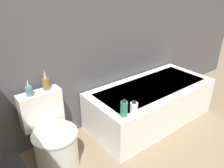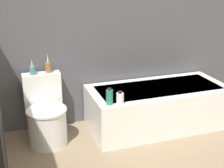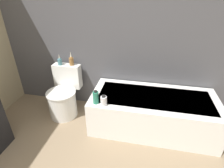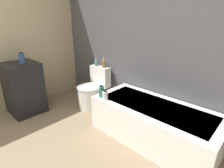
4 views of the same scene
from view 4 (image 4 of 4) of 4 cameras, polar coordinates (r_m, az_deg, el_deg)
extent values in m
cube|color=#4C4C51|center=(2.89, 7.01, 14.88)|extent=(6.40, 0.06, 2.60)
cube|color=white|center=(2.50, 13.31, -12.08)|extent=(1.67, 0.77, 0.51)
cube|color=#B7BCC6|center=(2.38, 13.79, -7.07)|extent=(1.47, 0.57, 0.01)
cylinder|color=white|center=(3.29, -7.36, -4.36)|extent=(0.42, 0.42, 0.40)
cylinder|color=white|center=(3.21, -7.53, -0.97)|extent=(0.44, 0.44, 0.02)
cube|color=white|center=(3.34, -3.87, 2.56)|extent=(0.42, 0.15, 0.38)
cube|color=black|center=(3.41, -26.85, -1.20)|extent=(0.56, 0.53, 0.89)
cylinder|color=#335999|center=(3.25, -27.37, 7.45)|extent=(0.09, 0.09, 0.16)
cylinder|color=black|center=(3.23, -27.63, 8.96)|extent=(0.05, 0.05, 0.02)
cylinder|color=teal|center=(3.33, -5.19, 6.67)|extent=(0.06, 0.06, 0.09)
sphere|color=teal|center=(3.32, -5.21, 7.44)|extent=(0.04, 0.04, 0.04)
cone|color=beige|center=(3.31, -5.24, 8.13)|extent=(0.02, 0.02, 0.08)
cylinder|color=olive|center=(3.21, -2.74, 6.45)|extent=(0.07, 0.07, 0.11)
sphere|color=olive|center=(3.20, -2.76, 7.44)|extent=(0.04, 0.04, 0.04)
cone|color=beige|center=(3.19, -2.78, 8.34)|extent=(0.02, 0.02, 0.10)
cylinder|color=#267259|center=(2.54, -3.51, -2.55)|extent=(0.07, 0.07, 0.16)
cylinder|color=black|center=(2.50, -3.55, -0.66)|extent=(0.04, 0.04, 0.02)
cylinder|color=silver|center=(2.46, -2.26, -3.83)|extent=(0.08, 0.08, 0.12)
cylinder|color=black|center=(2.43, -2.28, -2.30)|extent=(0.04, 0.04, 0.02)
camera|label=1|loc=(2.93, -45.13, 18.17)|focal=35.00mm
camera|label=2|loc=(2.95, -74.73, 10.67)|focal=50.00mm
camera|label=3|loc=(1.18, -58.40, 21.22)|focal=28.00mm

